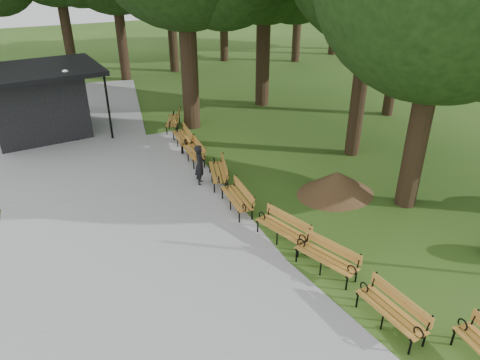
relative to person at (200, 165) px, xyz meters
name	(u,v)px	position (x,y,z in m)	size (l,w,h in m)	color
ground	(289,257)	(0.68, -5.25, -0.78)	(100.00, 100.00, 0.00)	#2C5016
path	(125,236)	(-3.32, -2.25, -0.75)	(12.00, 38.00, 0.06)	#969699
person	(200,165)	(0.00, 0.00, 0.00)	(0.57, 0.37, 1.56)	black
kiosk	(37,102)	(-4.94, 7.89, 0.81)	(5.09, 4.42, 3.18)	black
lamp_post	(69,91)	(-3.61, 6.47, 1.55)	(0.32, 0.32, 3.25)	black
dirt_mound	(336,183)	(4.09, -2.79, -0.34)	(2.40, 2.40, 0.89)	#47301C
bench_1	(391,311)	(1.42, -8.50, -0.34)	(1.90, 0.64, 0.88)	#BC7A2B
bench_2	(326,258)	(1.23, -6.24, -0.34)	(1.90, 0.64, 0.88)	#BC7A2B
bench_3	(282,229)	(0.88, -4.53, -0.34)	(1.90, 0.64, 0.88)	#BC7A2B
bench_4	(237,198)	(0.43, -2.27, -0.34)	(1.90, 0.64, 0.88)	#BC7A2B
bench_5	(218,172)	(0.62, -0.18, -0.34)	(1.90, 0.64, 0.88)	#BC7A2B
bench_6	(193,151)	(0.45, 2.03, -0.34)	(1.90, 0.64, 0.88)	#BC7A2B
bench_7	(182,138)	(0.53, 3.65, -0.34)	(1.90, 0.64, 0.88)	#BC7A2B
bench_8	(173,120)	(0.85, 5.98, -0.34)	(1.90, 0.64, 0.88)	#BC7A2B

